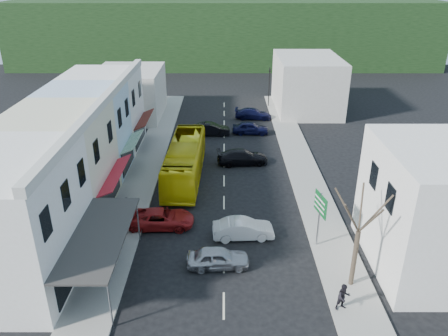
{
  "coord_description": "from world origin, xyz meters",
  "views": [
    {
      "loc": [
        0.03,
        -27.31,
        17.55
      ],
      "look_at": [
        0.0,
        6.0,
        2.2
      ],
      "focal_mm": 35.0,
      "sensor_mm": 36.0,
      "label": 1
    }
  ],
  "objects_px": {
    "car_silver": "(218,258)",
    "traffic_signal": "(269,87)",
    "bus": "(185,162)",
    "pedestrian_left": "(127,206)",
    "street_tree": "(358,232)",
    "pedestrian_right": "(344,297)",
    "car_white": "(243,229)",
    "car_red": "(161,218)",
    "direction_sign": "(319,220)"
  },
  "relations": [
    {
      "from": "car_white",
      "to": "traffic_signal",
      "type": "relative_size",
      "value": 0.81
    },
    {
      "from": "car_silver",
      "to": "traffic_signal",
      "type": "bearing_deg",
      "value": -12.94
    },
    {
      "from": "bus",
      "to": "direction_sign",
      "type": "distance_m",
      "value": 14.77
    },
    {
      "from": "car_white",
      "to": "direction_sign",
      "type": "height_order",
      "value": "direction_sign"
    },
    {
      "from": "pedestrian_left",
      "to": "street_tree",
      "type": "distance_m",
      "value": 17.25
    },
    {
      "from": "bus",
      "to": "pedestrian_left",
      "type": "relative_size",
      "value": 6.82
    },
    {
      "from": "car_white",
      "to": "pedestrian_right",
      "type": "height_order",
      "value": "pedestrian_right"
    },
    {
      "from": "direction_sign",
      "to": "street_tree",
      "type": "distance_m",
      "value": 4.67
    },
    {
      "from": "street_tree",
      "to": "traffic_signal",
      "type": "height_order",
      "value": "street_tree"
    },
    {
      "from": "street_tree",
      "to": "pedestrian_right",
      "type": "bearing_deg",
      "value": -116.14
    },
    {
      "from": "bus",
      "to": "car_white",
      "type": "bearing_deg",
      "value": -61.99
    },
    {
      "from": "car_silver",
      "to": "pedestrian_right",
      "type": "distance_m",
      "value": 8.06
    },
    {
      "from": "bus",
      "to": "car_red",
      "type": "distance_m",
      "value": 8.52
    },
    {
      "from": "traffic_signal",
      "to": "car_red",
      "type": "bearing_deg",
      "value": 47.41
    },
    {
      "from": "car_red",
      "to": "pedestrian_left",
      "type": "height_order",
      "value": "pedestrian_left"
    },
    {
      "from": "car_silver",
      "to": "car_white",
      "type": "xyz_separation_m",
      "value": [
        1.74,
        3.33,
        0.0
      ]
    },
    {
      "from": "car_white",
      "to": "traffic_signal",
      "type": "xyz_separation_m",
      "value": [
        4.75,
        32.17,
        2.01
      ]
    },
    {
      "from": "car_silver",
      "to": "car_white",
      "type": "distance_m",
      "value": 3.76
    },
    {
      "from": "car_white",
      "to": "car_red",
      "type": "distance_m",
      "value": 6.19
    },
    {
      "from": "direction_sign",
      "to": "car_red",
      "type": "bearing_deg",
      "value": 155.01
    },
    {
      "from": "car_silver",
      "to": "traffic_signal",
      "type": "distance_m",
      "value": 36.15
    },
    {
      "from": "bus",
      "to": "street_tree",
      "type": "xyz_separation_m",
      "value": [
        11.22,
        -15.04,
        2.3
      ]
    },
    {
      "from": "car_white",
      "to": "pedestrian_left",
      "type": "height_order",
      "value": "pedestrian_left"
    },
    {
      "from": "car_silver",
      "to": "car_white",
      "type": "relative_size",
      "value": 1.0
    },
    {
      "from": "car_silver",
      "to": "street_tree",
      "type": "distance_m",
      "value": 8.84
    },
    {
      "from": "car_white",
      "to": "car_red",
      "type": "relative_size",
      "value": 0.96
    },
    {
      "from": "pedestrian_left",
      "to": "traffic_signal",
      "type": "relative_size",
      "value": 0.31
    },
    {
      "from": "traffic_signal",
      "to": "pedestrian_left",
      "type": "bearing_deg",
      "value": 42.11
    },
    {
      "from": "pedestrian_right",
      "to": "street_tree",
      "type": "relative_size",
      "value": 0.22
    },
    {
      "from": "direction_sign",
      "to": "street_tree",
      "type": "height_order",
      "value": "street_tree"
    },
    {
      "from": "car_white",
      "to": "pedestrian_left",
      "type": "xyz_separation_m",
      "value": [
        -8.73,
        2.75,
        0.3
      ]
    },
    {
      "from": "car_white",
      "to": "direction_sign",
      "type": "distance_m",
      "value": 5.32
    },
    {
      "from": "car_red",
      "to": "car_white",
      "type": "bearing_deg",
      "value": -105.46
    },
    {
      "from": "car_white",
      "to": "pedestrian_left",
      "type": "relative_size",
      "value": 2.59
    },
    {
      "from": "street_tree",
      "to": "traffic_signal",
      "type": "xyz_separation_m",
      "value": [
        -1.57,
        37.35,
        -1.14
      ]
    },
    {
      "from": "bus",
      "to": "pedestrian_right",
      "type": "relative_size",
      "value": 6.82
    },
    {
      "from": "car_white",
      "to": "direction_sign",
      "type": "bearing_deg",
      "value": -105.73
    },
    {
      "from": "bus",
      "to": "direction_sign",
      "type": "xyz_separation_m",
      "value": [
        9.94,
        -10.92,
        0.52
      ]
    },
    {
      "from": "pedestrian_right",
      "to": "street_tree",
      "type": "xyz_separation_m",
      "value": [
        1.05,
        2.14,
        2.85
      ]
    },
    {
      "from": "pedestrian_left",
      "to": "traffic_signal",
      "type": "xyz_separation_m",
      "value": [
        13.48,
        29.42,
        1.71
      ]
    },
    {
      "from": "traffic_signal",
      "to": "bus",
      "type": "bearing_deg",
      "value": 43.33
    },
    {
      "from": "pedestrian_left",
      "to": "pedestrian_right",
      "type": "bearing_deg",
      "value": -133.81
    },
    {
      "from": "car_white",
      "to": "pedestrian_right",
      "type": "distance_m",
      "value": 9.02
    },
    {
      "from": "car_red",
      "to": "pedestrian_left",
      "type": "distance_m",
      "value": 3.02
    },
    {
      "from": "bus",
      "to": "pedestrian_left",
      "type": "distance_m",
      "value": 8.1
    },
    {
      "from": "car_white",
      "to": "pedestrian_left",
      "type": "distance_m",
      "value": 9.16
    },
    {
      "from": "pedestrian_left",
      "to": "direction_sign",
      "type": "height_order",
      "value": "direction_sign"
    },
    {
      "from": "direction_sign",
      "to": "car_white",
      "type": "bearing_deg",
      "value": 156.03
    },
    {
      "from": "pedestrian_right",
      "to": "direction_sign",
      "type": "bearing_deg",
      "value": 75.04
    },
    {
      "from": "car_silver",
      "to": "traffic_signal",
      "type": "height_order",
      "value": "traffic_signal"
    }
  ]
}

